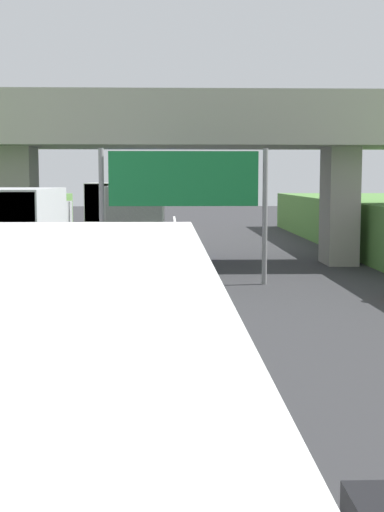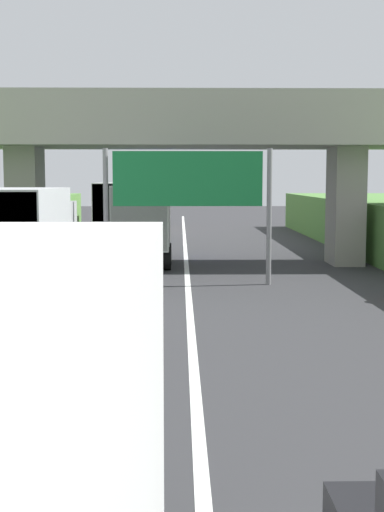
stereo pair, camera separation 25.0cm
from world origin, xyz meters
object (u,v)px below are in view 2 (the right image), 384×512
Objects in this scene: truck_orange at (114,204)px; truck_blue at (144,220)px; overhead_highway_sign at (188,186)px; truck_silver at (24,238)px; car_green at (68,246)px.

truck_blue is (3.13, -19.56, 0.00)m from truck_orange.
overhead_highway_sign reaches higher than truck_silver.
truck_orange is at bearing 89.78° from car_green.
truck_silver is at bearing -146.95° from overhead_highway_sign.
overhead_highway_sign is 6.16m from truck_silver.
truck_blue is at bearing 71.96° from truck_silver.
overhead_highway_sign is 0.81× the size of truck_blue.
truck_orange is 1.00× the size of truck_blue.
overhead_highway_sign is 7.94m from car_green.
car_green is at bearing -165.46° from truck_blue.
truck_orange is at bearing 99.11° from truck_blue.
truck_silver is (-5.00, -3.25, -1.53)m from overhead_highway_sign.
overhead_highway_sign is 0.81× the size of truck_silver.
truck_blue is 3.49m from car_green.
truck_blue is at bearing -80.89° from truck_orange.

